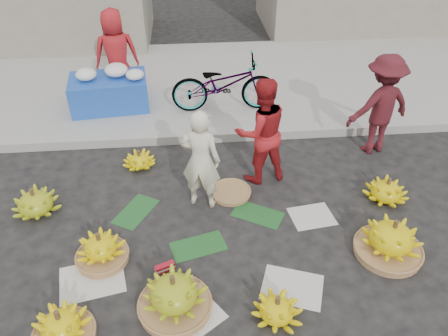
{
  "coord_description": "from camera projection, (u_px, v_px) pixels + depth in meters",
  "views": [
    {
      "loc": [
        -0.12,
        -3.9,
        3.88
      ],
      "look_at": [
        0.27,
        0.42,
        0.7
      ],
      "focal_mm": 35.0,
      "sensor_mm": 36.0,
      "label": 1
    }
  ],
  "objects": [
    {
      "name": "ground",
      "position": [
        206.0,
        234.0,
        5.44
      ],
      "size": [
        80.0,
        80.0,
        0.0
      ],
      "primitive_type": "plane",
      "color": "black",
      "rests_on": "ground"
    },
    {
      "name": "curb",
      "position": [
        198.0,
        136.0,
        7.16
      ],
      "size": [
        40.0,
        0.25,
        0.15
      ],
      "primitive_type": "cube",
      "color": "gray",
      "rests_on": "ground"
    },
    {
      "name": "sidewalk",
      "position": [
        194.0,
        82.0,
        8.85
      ],
      "size": [
        40.0,
        4.0,
        0.12
      ],
      "primitive_type": "cube",
      "color": "gray",
      "rests_on": "ground"
    },
    {
      "name": "newspaper_scatter",
      "position": [
        210.0,
        286.0,
        4.79
      ],
      "size": [
        3.2,
        1.8,
        0.0
      ],
      "primitive_type": null,
      "color": "silver",
      "rests_on": "ground"
    },
    {
      "name": "banana_leaves",
      "position": [
        197.0,
        223.0,
        5.59
      ],
      "size": [
        2.0,
        1.0,
        0.0
      ],
      "primitive_type": null,
      "color": "#184A20",
      "rests_on": "ground"
    },
    {
      "name": "banana_bunch_0",
      "position": [
        101.0,
        249.0,
        4.99
      ],
      "size": [
        0.61,
        0.61,
        0.42
      ],
      "rotation": [
        0.0,
        0.0,
        -0.23
      ],
      "color": "olive",
      "rests_on": "ground"
    },
    {
      "name": "banana_bunch_1",
      "position": [
        62.0,
        328.0,
        4.17
      ],
      "size": [
        0.66,
        0.66,
        0.42
      ],
      "rotation": [
        0.0,
        0.0,
        -0.36
      ],
      "color": "olive",
      "rests_on": "ground"
    },
    {
      "name": "banana_bunch_2",
      "position": [
        174.0,
        295.0,
        4.42
      ],
      "size": [
        0.85,
        0.85,
        0.5
      ],
      "rotation": [
        0.0,
        0.0,
        -0.33
      ],
      "color": "olive",
      "rests_on": "ground"
    },
    {
      "name": "banana_bunch_3",
      "position": [
        277.0,
        309.0,
        4.39
      ],
      "size": [
        0.54,
        0.54,
        0.32
      ],
      "rotation": [
        0.0,
        0.0,
        -0.12
      ],
      "color": "yellow",
      "rests_on": "ground"
    },
    {
      "name": "banana_bunch_4",
      "position": [
        391.0,
        239.0,
        5.05
      ],
      "size": [
        0.89,
        0.89,
        0.52
      ],
      "rotation": [
        0.0,
        0.0,
        -0.35
      ],
      "color": "olive",
      "rests_on": "ground"
    },
    {
      "name": "banana_bunch_5",
      "position": [
        386.0,
        190.0,
        5.89
      ],
      "size": [
        0.63,
        0.63,
        0.36
      ],
      "rotation": [
        0.0,
        0.0,
        0.13
      ],
      "color": "yellow",
      "rests_on": "ground"
    },
    {
      "name": "banana_bunch_6",
      "position": [
        35.0,
        202.0,
        5.67
      ],
      "size": [
        0.69,
        0.69,
        0.38
      ],
      "rotation": [
        0.0,
        0.0,
        -0.12
      ],
      "color": "#839C16",
      "rests_on": "ground"
    },
    {
      "name": "banana_bunch_7",
      "position": [
        139.0,
        160.0,
        6.52
      ],
      "size": [
        0.48,
        0.48,
        0.29
      ],
      "rotation": [
        0.0,
        0.0,
        0.12
      ],
      "color": "yellow",
      "rests_on": "ground"
    },
    {
      "name": "basket_spare",
      "position": [
        231.0,
        193.0,
        6.04
      ],
      "size": [
        0.64,
        0.64,
        0.06
      ],
      "primitive_type": "cylinder",
      "rotation": [
        0.0,
        0.0,
        0.2
      ],
      "color": "olive",
      "rests_on": "ground"
    },
    {
      "name": "incense_stack",
      "position": [
        165.0,
        268.0,
        4.93
      ],
      "size": [
        0.24,
        0.15,
        0.09
      ],
      "primitive_type": "cube",
      "rotation": [
        0.0,
        0.0,
        0.37
      ],
      "color": "red",
      "rests_on": "ground"
    },
    {
      "name": "vendor_cream",
      "position": [
        201.0,
        160.0,
        5.51
      ],
      "size": [
        0.59,
        0.48,
        1.41
      ],
      "primitive_type": "imported",
      "rotation": [
        0.0,
        0.0,
        2.83
      ],
      "color": "#EDE7C7",
      "rests_on": "ground"
    },
    {
      "name": "vendor_red",
      "position": [
        261.0,
        132.0,
        5.93
      ],
      "size": [
        0.87,
        0.74,
        1.55
      ],
      "primitive_type": "imported",
      "rotation": [
        0.0,
        0.0,
        3.37
      ],
      "color": "red",
      "rests_on": "ground"
    },
    {
      "name": "man_striped",
      "position": [
        380.0,
        105.0,
        6.51
      ],
      "size": [
        1.13,
        0.81,
        1.57
      ],
      "primitive_type": "imported",
      "rotation": [
        0.0,
        0.0,
        3.39
      ],
      "color": "maroon",
      "rests_on": "ground"
    },
    {
      "name": "flower_table",
      "position": [
        110.0,
        90.0,
        7.69
      ],
      "size": [
        1.4,
        0.96,
        0.77
      ],
      "rotation": [
        0.0,
        0.0,
        0.11
      ],
      "color": "#1A44AB",
      "rests_on": "sidewalk"
    },
    {
      "name": "grey_bucket",
      "position": [
        83.0,
        106.0,
        7.55
      ],
      "size": [
        0.29,
        0.29,
        0.33
      ],
      "primitive_type": "cylinder",
      "color": "slate",
      "rests_on": "sidewalk"
    },
    {
      "name": "flower_vendor",
      "position": [
        116.0,
        54.0,
        7.8
      ],
      "size": [
        0.87,
        0.65,
        1.59
      ],
      "primitive_type": "imported",
      "rotation": [
        0.0,
        0.0,
        3.35
      ],
      "color": "red",
      "rests_on": "sidewalk"
    },
    {
      "name": "bicycle",
      "position": [
        225.0,
        84.0,
        7.52
      ],
      "size": [
        0.64,
        1.84,
        0.97
      ],
      "primitive_type": "imported",
      "rotation": [
        0.0,
        0.0,
        1.57
      ],
      "color": "gray",
      "rests_on": "sidewalk"
    }
  ]
}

